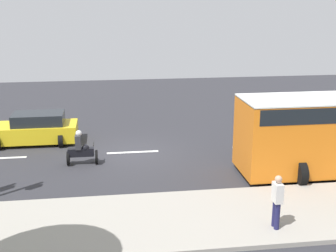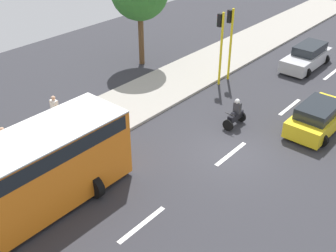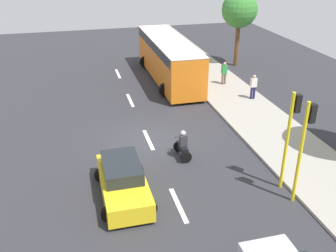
% 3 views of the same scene
% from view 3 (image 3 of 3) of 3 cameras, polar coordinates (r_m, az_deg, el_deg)
% --- Properties ---
extents(ground_plane, '(40.00, 60.00, 0.10)m').
position_cam_3_polar(ground_plane, '(21.37, -2.90, -2.16)').
color(ground_plane, '#2D2D33').
extents(sidewalk, '(4.00, 60.00, 0.15)m').
position_cam_3_polar(sidewalk, '(23.56, 13.99, 0.18)').
color(sidewalk, '#9E998E').
rests_on(sidewalk, ground).
extents(lane_stripe_north, '(0.20, 2.40, 0.01)m').
position_cam_3_polar(lane_stripe_north, '(16.41, 1.55, -11.54)').
color(lane_stripe_north, white).
rests_on(lane_stripe_north, ground).
extents(lane_stripe_mid, '(0.20, 2.40, 0.01)m').
position_cam_3_polar(lane_stripe_mid, '(21.34, -2.90, -2.03)').
color(lane_stripe_mid, white).
rests_on(lane_stripe_mid, ground).
extents(lane_stripe_south, '(0.20, 2.40, 0.01)m').
position_cam_3_polar(lane_stripe_south, '(26.71, -5.58, 3.80)').
color(lane_stripe_south, white).
rests_on(lane_stripe_south, ground).
extents(lane_stripe_far_south, '(0.20, 2.40, 0.01)m').
position_cam_3_polar(lane_stripe_far_south, '(32.31, -7.37, 7.64)').
color(lane_stripe_far_south, white).
rests_on(lane_stripe_far_south, ground).
extents(car_yellow_cab, '(2.25, 4.36, 1.52)m').
position_cam_3_polar(car_yellow_cab, '(16.67, -6.64, -8.08)').
color(car_yellow_cab, yellow).
rests_on(car_yellow_cab, ground).
extents(city_bus, '(3.20, 11.00, 3.16)m').
position_cam_3_polar(city_bus, '(30.16, 0.06, 10.19)').
color(city_bus, orange).
rests_on(city_bus, ground).
extents(motorcycle, '(0.60, 1.30, 1.53)m').
position_cam_3_polar(motorcycle, '(19.37, 2.16, -2.96)').
color(motorcycle, black).
rests_on(motorcycle, ground).
extents(pedestrian_near_signal, '(0.40, 0.24, 1.69)m').
position_cam_3_polar(pedestrian_near_signal, '(26.78, 12.46, 5.77)').
color(pedestrian_near_signal, '#1E1E4C').
rests_on(pedestrian_near_signal, sidewalk).
extents(pedestrian_by_tree, '(0.40, 0.24, 1.69)m').
position_cam_3_polar(pedestrian_by_tree, '(29.23, 8.27, 7.80)').
color(pedestrian_by_tree, '#72604C').
rests_on(pedestrian_by_tree, sidewalk).
extents(traffic_light_corner, '(0.49, 0.24, 4.50)m').
position_cam_3_polar(traffic_light_corner, '(16.79, 17.65, -0.23)').
color(traffic_light_corner, yellow).
rests_on(traffic_light_corner, ground).
extents(traffic_light_midblock, '(0.49, 0.24, 4.50)m').
position_cam_3_polar(traffic_light_midblock, '(16.04, 19.50, -1.78)').
color(traffic_light_midblock, yellow).
rests_on(traffic_light_midblock, ground).
extents(street_tree_center, '(2.94, 2.94, 6.21)m').
position_cam_3_polar(street_tree_center, '(33.74, 10.48, 16.40)').
color(street_tree_center, brown).
rests_on(street_tree_center, ground).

